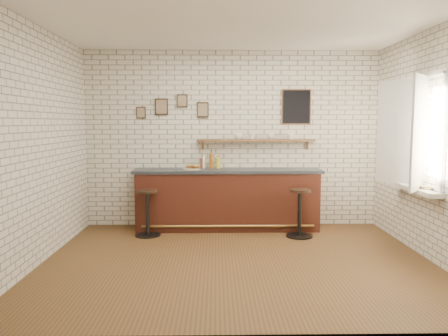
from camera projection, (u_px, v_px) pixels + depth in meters
The scene contains 21 objects.
ground at pixel (237, 260), 5.67m from camera, with size 5.00×5.00×0.00m, color brown.
bar_counter at pixel (228, 199), 7.31m from camera, with size 3.10×0.65×1.01m.
sandwich_plate at pixel (192, 169), 7.22m from camera, with size 0.28×0.28×0.01m, color white.
ciabatta_sandwich at pixel (193, 166), 7.21m from camera, with size 0.24×0.17×0.08m.
potato_chips at pixel (190, 169), 7.22m from camera, with size 0.25×0.19×0.00m.
bitters_bottle_brown at pixel (202, 163), 7.41m from camera, with size 0.07×0.07×0.23m.
bitters_bottle_white at pixel (203, 162), 7.41m from camera, with size 0.07×0.07×0.26m.
bitters_bottle_amber at pixel (212, 161), 7.41m from camera, with size 0.08×0.08×0.31m.
condiment_bottle_yellow at pixel (218, 163), 7.41m from camera, with size 0.07×0.07×0.21m.
bar_stool_left at pixel (147, 211), 6.87m from camera, with size 0.40×0.40×0.73m.
bar_stool_right at pixel (300, 211), 6.81m from camera, with size 0.42×0.42×0.75m.
wall_shelf at pixel (256, 141), 7.42m from camera, with size 2.00×0.18×0.18m.
shelf_cup_a at pixel (238, 137), 7.40m from camera, with size 0.12×0.12×0.09m, color white.
shelf_cup_b at pixel (252, 136), 7.41m from camera, with size 0.11×0.11×0.10m, color white.
shelf_cup_c at pixel (271, 137), 7.41m from camera, with size 0.11×0.11×0.09m, color white.
shelf_cup_d at pixel (291, 136), 7.42m from camera, with size 0.11×0.11×0.10m, color white.
back_wall_decor at pixel (245, 107), 7.43m from camera, with size 2.96×0.02×0.56m.
window_sill at pixel (413, 188), 5.92m from camera, with size 0.20×1.35×0.06m.
casement_window at pixel (412, 133), 5.84m from camera, with size 0.40×1.30×1.56m.
book_lower at pixel (421, 188), 5.65m from camera, with size 0.16×0.22×0.02m, color tan.
book_upper at pixel (420, 186), 5.67m from camera, with size 0.15×0.21×0.02m, color tan.
Camera 1 is at (-0.27, -5.51, 1.79)m, focal length 35.00 mm.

